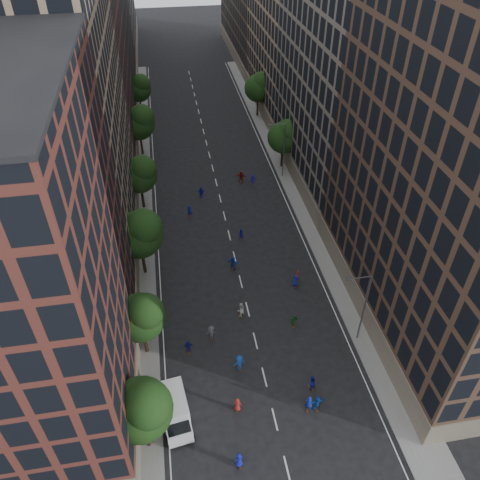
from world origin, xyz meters
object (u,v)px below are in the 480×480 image
Objects in this scene: cargo_van at (175,411)px; streetlamp_far at (283,147)px; skater_0 at (239,460)px; skater_1 at (309,403)px; skater_2 at (311,383)px; streetlamp_near at (363,305)px.

streetlamp_far is at bearing 56.53° from cargo_van.
skater_0 is (4.89, -4.97, -0.60)m from cargo_van.
skater_1 is at bearing -166.12° from skater_0.
skater_0 is at bearing 13.29° from skater_2.
streetlamp_near is at bearing -165.68° from skater_2.
skater_2 is at bearing -2.57° from cargo_van.
streetlamp_near and streetlamp_far have the same top height.
skater_1 is (7.08, 3.95, 0.11)m from skater_0.
streetlamp_near is 5.37× the size of skater_2.
cargo_van reaches higher than skater_0.
streetlamp_near reaches higher than cargo_van.
cargo_van is 12.02m from skater_1.
skater_0 is at bearing -107.93° from streetlamp_far.
skater_1 is at bearing -135.43° from streetlamp_near.
skater_0 is 8.10m from skater_1.
skater_2 is (7.95, 6.05, -0.01)m from skater_0.
skater_2 is (-6.28, -4.95, -4.32)m from streetlamp_near.
skater_0 is at bearing 53.84° from skater_1.
streetlamp_far is 5.37× the size of skater_2.
cargo_van is 2.84× the size of skater_1.
streetlamp_far is 5.33× the size of skater_0.
skater_2 is (12.84, 1.08, -0.61)m from cargo_van.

